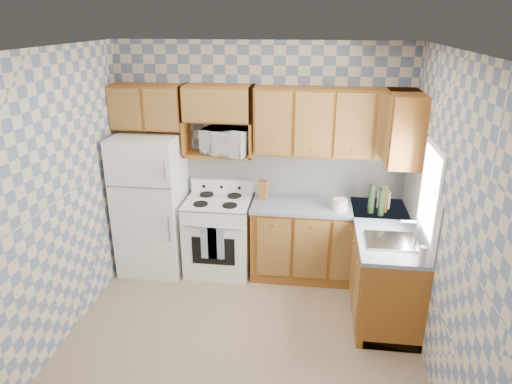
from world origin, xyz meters
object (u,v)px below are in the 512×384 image
stove_body (219,236)px  electric_kettle (384,200)px  microwave (227,141)px  refrigerator (152,204)px

stove_body → electric_kettle: bearing=0.9°
stove_body → microwave: 1.16m
stove_body → microwave: bearing=56.7°
microwave → electric_kettle: bearing=11.1°
electric_kettle → refrigerator: bearing=-178.8°
stove_body → electric_kettle: size_ratio=4.83×
refrigerator → microwave: bearing=10.5°
refrigerator → stove_body: bearing=1.8°
microwave → refrigerator: bearing=-154.8°
refrigerator → electric_kettle: (2.70, 0.06, 0.17)m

